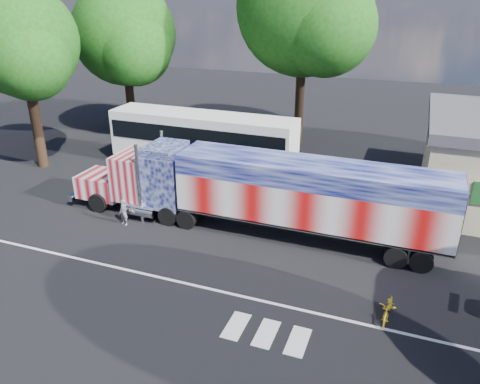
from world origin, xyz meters
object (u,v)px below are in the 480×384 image
(semi_truck, at_px, (261,191))
(bicycle, at_px, (388,308))
(tree_w_a, at_px, (23,42))
(coach_bus, at_px, (203,140))
(tree_n_mid, at_px, (306,8))
(tree_nw_a, at_px, (125,34))
(woman, at_px, (124,212))

(semi_truck, height_order, bicycle, semi_truck)
(bicycle, bearing_deg, tree_w_a, 166.18)
(coach_bus, relative_size, tree_n_mid, 0.85)
(tree_w_a, distance_m, tree_nw_a, 9.12)
(tree_w_a, relative_size, tree_nw_a, 0.98)
(woman, bearing_deg, semi_truck, 31.02)
(tree_nw_a, bearing_deg, bicycle, -37.95)
(coach_bus, distance_m, tree_nw_a, 11.99)
(tree_nw_a, xyz_separation_m, tree_n_mid, (13.97, 2.53, 2.04))
(woman, height_order, bicycle, woman)
(bicycle, bearing_deg, tree_nw_a, 147.79)
(tree_w_a, bearing_deg, coach_bus, 20.43)
(coach_bus, xyz_separation_m, woman, (-0.27, -9.52, -1.26))
(semi_truck, height_order, coach_bus, semi_truck)
(woman, xyz_separation_m, tree_nw_a, (-8.61, 14.50, 7.60))
(coach_bus, distance_m, bicycle, 18.64)
(woman, bearing_deg, tree_n_mid, 88.14)
(semi_truck, height_order, tree_w_a, tree_w_a)
(tree_n_mid, bearing_deg, coach_bus, -124.18)
(tree_w_a, height_order, tree_n_mid, tree_n_mid)
(semi_truck, bearing_deg, woman, -164.60)
(semi_truck, distance_m, coach_bus, 10.19)
(tree_nw_a, relative_size, tree_n_mid, 0.81)
(coach_bus, height_order, woman, coach_bus)
(tree_nw_a, bearing_deg, coach_bus, -29.28)
(coach_bus, relative_size, tree_nw_a, 1.05)
(woman, distance_m, tree_nw_a, 18.50)
(woman, bearing_deg, tree_w_a, 167.44)
(tree_n_mid, bearing_deg, tree_nw_a, -169.74)
(woman, xyz_separation_m, bicycle, (13.92, -3.07, -0.27))
(coach_bus, bearing_deg, tree_n_mid, 55.82)
(woman, bearing_deg, tree_nw_a, 136.32)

